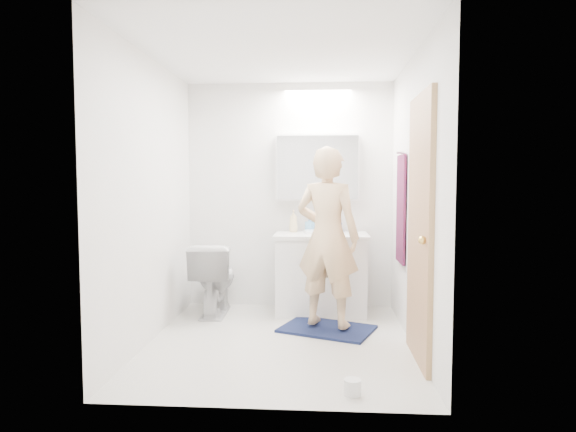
# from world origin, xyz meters

# --- Properties ---
(floor) EXTENTS (2.50, 2.50, 0.00)m
(floor) POSITION_xyz_m (0.00, 0.00, 0.00)
(floor) COLOR silver
(floor) RESTS_ON ground
(ceiling) EXTENTS (2.50, 2.50, 0.00)m
(ceiling) POSITION_xyz_m (0.00, 0.00, 2.40)
(ceiling) COLOR white
(ceiling) RESTS_ON floor
(wall_back) EXTENTS (2.50, 0.00, 2.50)m
(wall_back) POSITION_xyz_m (0.00, 1.25, 1.20)
(wall_back) COLOR white
(wall_back) RESTS_ON floor
(wall_front) EXTENTS (2.50, 0.00, 2.50)m
(wall_front) POSITION_xyz_m (0.00, -1.25, 1.20)
(wall_front) COLOR white
(wall_front) RESTS_ON floor
(wall_left) EXTENTS (0.00, 2.50, 2.50)m
(wall_left) POSITION_xyz_m (-1.10, 0.00, 1.20)
(wall_left) COLOR white
(wall_left) RESTS_ON floor
(wall_right) EXTENTS (0.00, 2.50, 2.50)m
(wall_right) POSITION_xyz_m (1.10, 0.00, 1.20)
(wall_right) COLOR white
(wall_right) RESTS_ON floor
(vanity_cabinet) EXTENTS (0.90, 0.55, 0.78)m
(vanity_cabinet) POSITION_xyz_m (0.34, 0.96, 0.39)
(vanity_cabinet) COLOR white
(vanity_cabinet) RESTS_ON floor
(countertop) EXTENTS (0.95, 0.58, 0.04)m
(countertop) POSITION_xyz_m (0.34, 0.96, 0.80)
(countertop) COLOR white
(countertop) RESTS_ON vanity_cabinet
(sink_basin) EXTENTS (0.36, 0.36, 0.03)m
(sink_basin) POSITION_xyz_m (0.34, 0.99, 0.84)
(sink_basin) COLOR white
(sink_basin) RESTS_ON countertop
(faucet) EXTENTS (0.02, 0.02, 0.16)m
(faucet) POSITION_xyz_m (0.34, 1.19, 0.90)
(faucet) COLOR #B4B4B8
(faucet) RESTS_ON countertop
(medicine_cabinet) EXTENTS (0.88, 0.14, 0.70)m
(medicine_cabinet) POSITION_xyz_m (0.30, 1.18, 1.50)
(medicine_cabinet) COLOR white
(medicine_cabinet) RESTS_ON wall_back
(mirror_panel) EXTENTS (0.84, 0.01, 0.66)m
(mirror_panel) POSITION_xyz_m (0.30, 1.10, 1.50)
(mirror_panel) COLOR silver
(mirror_panel) RESTS_ON medicine_cabinet
(toilet) EXTENTS (0.43, 0.73, 0.73)m
(toilet) POSITION_xyz_m (-0.75, 0.85, 0.37)
(toilet) COLOR silver
(toilet) RESTS_ON floor
(bath_rug) EXTENTS (0.95, 0.81, 0.02)m
(bath_rug) POSITION_xyz_m (0.40, 0.36, 0.01)
(bath_rug) COLOR #131F3B
(bath_rug) RESTS_ON floor
(person) EXTENTS (0.69, 0.58, 1.61)m
(person) POSITION_xyz_m (0.40, 0.36, 0.86)
(person) COLOR #E0B786
(person) RESTS_ON bath_rug
(door) EXTENTS (0.04, 0.80, 2.00)m
(door) POSITION_xyz_m (1.08, -0.35, 1.00)
(door) COLOR tan
(door) RESTS_ON wall_right
(door_knob) EXTENTS (0.06, 0.06, 0.06)m
(door_knob) POSITION_xyz_m (1.04, -0.65, 0.95)
(door_knob) COLOR gold
(door_knob) RESTS_ON door
(towel) EXTENTS (0.02, 0.42, 1.00)m
(towel) POSITION_xyz_m (1.08, 0.55, 1.10)
(towel) COLOR #18123A
(towel) RESTS_ON wall_right
(towel_hook) EXTENTS (0.07, 0.02, 0.02)m
(towel_hook) POSITION_xyz_m (1.07, 0.55, 1.62)
(towel_hook) COLOR silver
(towel_hook) RESTS_ON wall_right
(soap_bottle_a) EXTENTS (0.09, 0.09, 0.23)m
(soap_bottle_a) POSITION_xyz_m (0.05, 1.11, 0.94)
(soap_bottle_a) COLOR beige
(soap_bottle_a) RESTS_ON countertop
(soap_bottle_b) EXTENTS (0.10, 0.10, 0.16)m
(soap_bottle_b) POSITION_xyz_m (0.22, 1.15, 0.90)
(soap_bottle_b) COLOR #5F9FCC
(soap_bottle_b) RESTS_ON countertop
(toothbrush_cup) EXTENTS (0.14, 0.14, 0.10)m
(toothbrush_cup) POSITION_xyz_m (0.51, 1.12, 0.87)
(toothbrush_cup) COLOR #3D64B9
(toothbrush_cup) RESTS_ON countertop
(toilet_paper_roll) EXTENTS (0.11, 0.11, 0.10)m
(toilet_paper_roll) POSITION_xyz_m (0.55, -1.01, 0.05)
(toilet_paper_roll) COLOR white
(toilet_paper_roll) RESTS_ON floor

